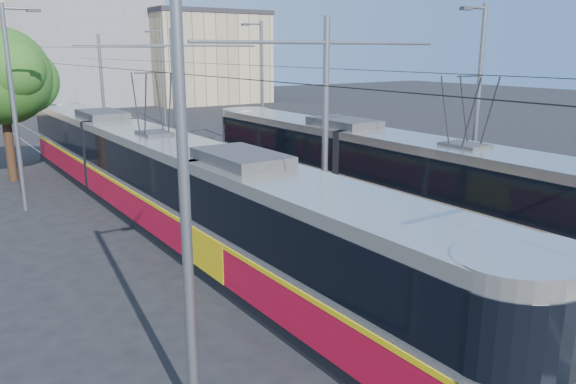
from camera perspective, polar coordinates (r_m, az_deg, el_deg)
ground at (r=14.02m, az=24.67°, el=-13.79°), size 160.00×160.00×0.00m
platform at (r=26.26m, az=-8.48°, el=0.55°), size 4.00×50.00×0.30m
tactile_strip_left at (r=25.65m, az=-11.40°, el=0.46°), size 0.70×50.00×0.01m
tactile_strip_right at (r=26.86m, az=-5.71°, el=1.29°), size 0.70×50.00×0.01m
rails at (r=26.29m, az=-8.47°, el=0.27°), size 8.71×70.00×0.03m
tram_left at (r=21.37m, az=-13.17°, el=1.47°), size 2.43×31.97×5.50m
tram_right at (r=19.06m, az=17.19°, el=0.15°), size 2.43×29.97×5.50m
catenary at (r=23.06m, az=-5.74°, el=9.78°), size 9.20×70.00×7.00m
street_lamps at (r=29.27m, az=-12.25°, el=9.78°), size 15.18×38.22×8.00m
shelter at (r=26.16m, az=-8.43°, el=3.41°), size 0.64×1.01×2.19m
tree at (r=30.61m, az=-26.62°, el=10.34°), size 5.09×4.70×7.39m
building_centre at (r=72.08m, az=-21.22°, el=13.90°), size 18.36×14.28×14.09m
building_right at (r=71.15m, az=-8.62°, el=13.39°), size 14.28×10.20×10.89m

